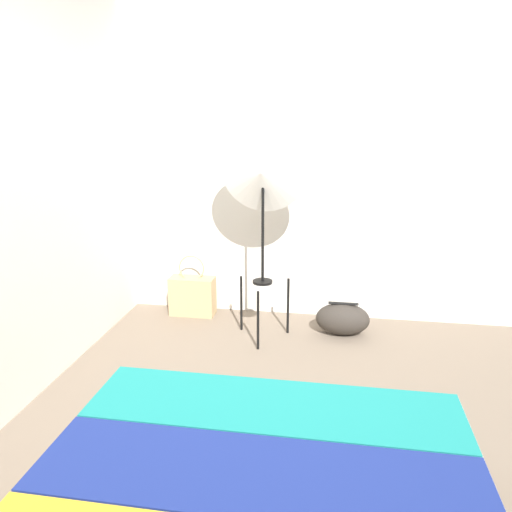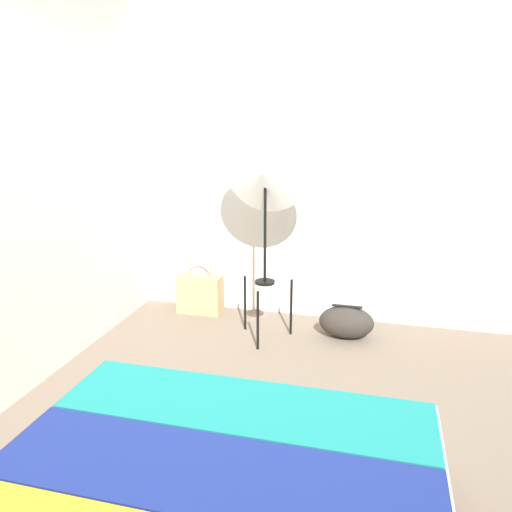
% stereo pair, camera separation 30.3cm
% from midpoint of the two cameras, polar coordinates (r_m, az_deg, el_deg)
% --- Properties ---
extents(ground_plane, '(14.00, 14.00, 0.00)m').
position_cam_midpoint_polar(ground_plane, '(2.58, 4.95, -25.24)').
color(ground_plane, '#756656').
extents(wall_back, '(8.00, 0.05, 2.60)m').
position_cam_midpoint_polar(wall_back, '(4.16, 10.52, 10.05)').
color(wall_back, silver).
rests_on(wall_back, ground_plane).
extents(wall_side_left, '(0.05, 8.00, 2.60)m').
position_cam_midpoint_polar(wall_side_left, '(3.56, -19.69, 8.51)').
color(wall_side_left, silver).
rests_on(wall_side_left, ground_plane).
extents(photo_umbrella, '(0.68, 0.36, 1.66)m').
position_cam_midpoint_polar(photo_umbrella, '(3.66, 3.48, 9.54)').
color(photo_umbrella, black).
rests_on(photo_umbrella, ground_plane).
extents(tote_bag, '(0.39, 0.18, 0.54)m').
position_cam_midpoint_polar(tote_bag, '(4.43, -4.48, -4.32)').
color(tote_bag, tan).
rests_on(tote_bag, ground_plane).
extents(duffel_bag, '(0.43, 0.26, 0.27)m').
position_cam_midpoint_polar(duffel_bag, '(4.04, 12.43, -7.42)').
color(duffel_bag, '#332D28').
rests_on(duffel_bag, ground_plane).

